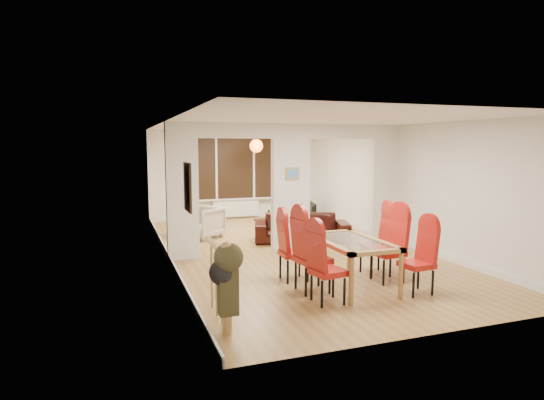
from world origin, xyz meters
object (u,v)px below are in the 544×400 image
dining_chair_rc (376,242)px  dining_chair_rb (388,247)px  dining_chair_lb (313,253)px  coffee_table (277,224)px  dining_chair_ra (417,259)px  sofa (302,228)px  armchair (202,222)px  bowl (278,218)px  dining_table (350,263)px  bottle (269,214)px  television (310,211)px  dining_chair_lc (294,248)px  person (188,198)px  dining_chair_la (328,266)px

dining_chair_rc → dining_chair_rb: bearing=-84.4°
dining_chair_lb → coffee_table: 5.19m
dining_chair_ra → dining_chair_rb: size_ratio=0.92×
dining_chair_rb → sofa: size_ratio=0.53×
armchair → dining_chair_rc: bearing=-6.3°
dining_chair_rc → bowl: (-0.14, 4.44, -0.26)m
dining_chair_lb → coffee_table: bearing=69.3°
dining_table → sofa: size_ratio=0.74×
dining_table → armchair: size_ratio=1.95×
bottle → dining_chair_lb: bearing=-101.7°
dining_table → television: (2.05, 6.08, -0.12)m
dining_chair_rb → bottle: dining_chair_rb is taller
dining_chair_lc → coffee_table: bearing=75.0°
sofa → bowl: sofa is taller
bowl → dining_chair_rc: bearing=-88.2°
dining_table → bowl: (0.62, 4.95, -0.09)m
dining_chair_lc → dining_chair_ra: size_ratio=1.02×
dining_chair_lc → coffee_table: (1.31, 4.40, -0.40)m
bottle → bowl: 0.27m
dining_chair_lc → dining_chair_rb: 1.49m
dining_table → person: (-1.72, 4.79, 0.55)m
coffee_table → bowl: (-0.00, -0.07, 0.15)m
dining_table → dining_chair_rc: (0.76, 0.50, 0.17)m
dining_chair_ra → bowl: 5.54m
dining_table → dining_chair_ra: bearing=-37.2°
dining_chair_la → bowl: 5.61m
coffee_table → dining_chair_rc: bearing=-88.3°
sofa → coffee_table: 1.69m
dining_chair_la → person: bearing=91.8°
dining_chair_rc → coffee_table: (-0.14, 4.51, -0.42)m
dining_chair_rb → dining_chair_lc: bearing=151.6°
sofa → person: 2.82m
television → dining_table: bearing=175.3°
dining_chair_ra → armchair: (-2.20, 5.06, -0.14)m
sofa → bowl: (0.01, 1.61, -0.03)m
dining_chair_la → dining_chair_lb: (0.01, 0.52, 0.05)m
dining_table → dining_chair_lc: size_ratio=1.50×
dining_chair_lc → dining_chair_rc: 1.45m
dining_table → television: size_ratio=1.82×
dining_table → bowl: size_ratio=6.89×
dining_chair_lb → armchair: (-0.80, 4.48, -0.21)m
dining_chair_lc → television: (2.73, 5.46, -0.27)m
dining_chair_rc → sofa: (-0.15, 2.84, -0.23)m
dining_chair_rb → dining_chair_rc: bearing=75.9°
bottle → coffee_table: bearing=-21.0°
dining_chair_lc → armchair: (-0.75, 3.86, -0.16)m
dining_chair_rb → dining_chair_rc: (0.06, 0.44, -0.01)m
person → television: size_ratio=2.11×
dining_chair_lc → dining_chair_la: bearing=-86.2°
dining_chair_ra → coffee_table: size_ratio=0.94×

